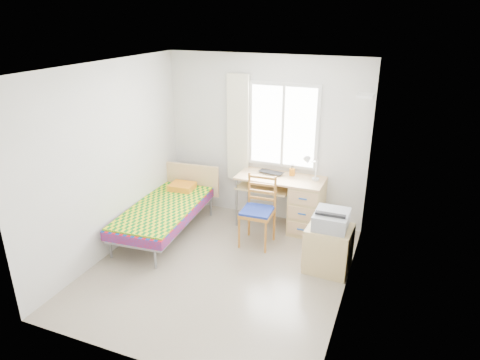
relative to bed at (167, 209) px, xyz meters
name	(u,v)px	position (x,y,z in m)	size (l,w,h in m)	color
floor	(220,268)	(1.15, -0.61, -0.40)	(3.50, 3.50, 0.00)	#BCAD93
ceiling	(216,67)	(1.15, -0.61, 2.20)	(3.50, 3.50, 0.00)	white
wall_back	(265,140)	(1.15, 1.14, 0.90)	(3.20, 3.20, 0.00)	silver
wall_left	(110,161)	(-0.45, -0.61, 0.90)	(3.50, 3.50, 0.00)	silver
wall_right	(353,197)	(2.75, -0.61, 0.90)	(3.50, 3.50, 0.00)	silver
window	(283,126)	(1.45, 1.12, 1.15)	(1.10, 0.04, 1.30)	white
curtain	(238,129)	(0.73, 1.07, 1.05)	(0.35, 0.05, 1.70)	beige
floating_shelf	(366,95)	(2.64, 0.79, 1.75)	(0.20, 0.32, 0.03)	white
bed	(167,209)	(0.00, 0.00, 0.00)	(1.03, 1.98, 0.83)	gray
desk	(302,203)	(1.87, 0.85, 0.04)	(1.33, 0.62, 0.83)	#E3A777
chair	(259,207)	(1.38, 0.24, 0.17)	(0.46, 0.46, 1.02)	#A86920
cabinet	(328,248)	(2.46, -0.09, -0.10)	(0.59, 0.53, 0.61)	tan
printer	(331,219)	(2.46, -0.06, 0.32)	(0.42, 0.49, 0.21)	gray
laptop	(269,174)	(1.32, 0.89, 0.44)	(0.39, 0.25, 0.03)	black
pen_cup	(292,172)	(1.65, 0.99, 0.48)	(0.09, 0.09, 0.11)	orange
task_lamp	(311,166)	(1.97, 0.80, 0.68)	(0.23, 0.32, 0.42)	white
book	(265,190)	(1.29, 0.82, 0.19)	(0.18, 0.25, 0.02)	gray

